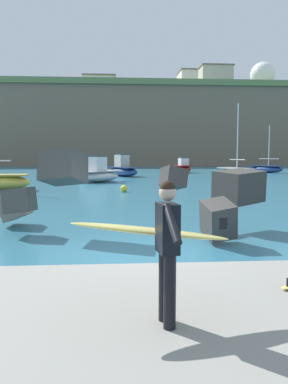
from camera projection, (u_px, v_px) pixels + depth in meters
ground_plane at (149, 252)px, 9.33m from camera, size 400.00×400.00×0.00m
walkway_path at (174, 316)px, 5.35m from camera, size 48.00×4.40×0.24m
breakwater_jetty at (159, 197)px, 11.57m from camera, size 29.96×8.53×2.55m
surfer_with_board at (162, 240)px, 4.80m from camera, size 2.12×1.27×1.78m
boat_near_left at (123, 169)px, 42.78m from camera, size 3.95×5.86×2.43m
boat_near_right at (266, 169)px, 51.27m from camera, size 4.17×4.86×6.14m
boat_mid_left at (235, 171)px, 42.39m from camera, size 3.26×5.51×7.83m
boat_mid_right at (183, 168)px, 51.68m from camera, size 2.47×4.42×2.01m
boat_far_centre at (99, 174)px, 33.51m from camera, size 4.43×4.57×2.27m
mooring_buoy_inner at (124, 189)px, 24.43m from camera, size 0.44×0.44×0.44m
headland_bluff at (174, 130)px, 100.59m from camera, size 102.25×45.26×17.46m
radar_dome at (263, 79)px, 100.10m from camera, size 6.35×6.35×8.60m
station_building_west at (191, 84)px, 100.88m from camera, size 6.32×8.40×6.31m
station_building_central at (99, 84)px, 95.09m from camera, size 8.00×5.78×4.05m
station_building_east at (215, 79)px, 92.05m from camera, size 7.58×5.60×5.74m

